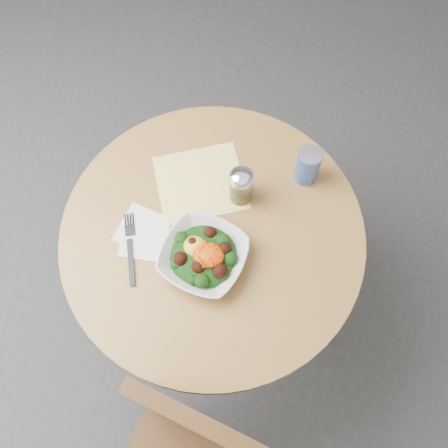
{
  "coord_description": "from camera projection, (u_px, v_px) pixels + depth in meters",
  "views": [
    {
      "loc": [
        0.13,
        -0.54,
        2.1
      ],
      "look_at": [
        0.03,
        0.01,
        0.81
      ],
      "focal_mm": 40.0,
      "sensor_mm": 36.0,
      "label": 1
    }
  ],
  "objects": [
    {
      "name": "ground",
      "position": [
        216.0,
        298.0,
        2.15
      ],
      "size": [
        6.0,
        6.0,
        0.0
      ],
      "primitive_type": "plane",
      "color": "#313234",
      "rests_on": "ground"
    },
    {
      "name": "table",
      "position": [
        214.0,
        255.0,
        1.64
      ],
      "size": [
        0.9,
        0.9,
        0.75
      ],
      "color": "black",
      "rests_on": "ground"
    },
    {
      "name": "paper_napkins",
      "position": [
        143.0,
        234.0,
        1.46
      ],
      "size": [
        0.16,
        0.18,
        0.0
      ],
      "color": "white",
      "rests_on": "table"
    },
    {
      "name": "cloth_napkin",
      "position": [
        200.0,
        183.0,
        1.53
      ],
      "size": [
        0.33,
        0.32,
        0.0
      ],
      "primitive_type": "cube",
      "rotation": [
        0.0,
        0.0,
        0.39
      ],
      "color": "yellow",
      "rests_on": "table"
    },
    {
      "name": "fork",
      "position": [
        130.0,
        246.0,
        1.44
      ],
      "size": [
        0.09,
        0.22,
        0.0
      ],
      "color": "black",
      "rests_on": "table"
    },
    {
      "name": "spice_shaker",
      "position": [
        241.0,
        186.0,
        1.45
      ],
      "size": [
        0.07,
        0.07,
        0.13
      ],
      "color": "silver",
      "rests_on": "table"
    },
    {
      "name": "salad_bowl",
      "position": [
        203.0,
        256.0,
        1.4
      ],
      "size": [
        0.29,
        0.29,
        0.09
      ],
      "color": "silver",
      "rests_on": "table"
    },
    {
      "name": "beverage_can",
      "position": [
        308.0,
        166.0,
        1.48
      ],
      "size": [
        0.07,
        0.07,
        0.13
      ],
      "color": "#0E2F9A",
      "rests_on": "table"
    }
  ]
}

